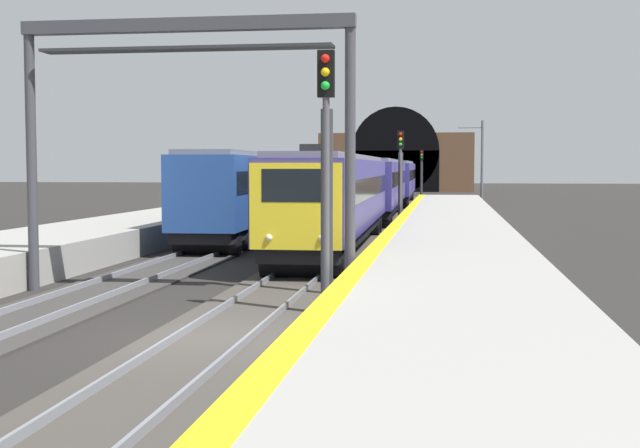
% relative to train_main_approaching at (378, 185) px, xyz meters
% --- Properties ---
extents(ground_plane, '(320.00, 320.00, 0.00)m').
position_rel_train_main_approaching_xyz_m(ground_plane, '(-40.13, 0.00, -2.23)').
color(ground_plane, '#282623').
extents(platform_right, '(112.00, 4.84, 1.06)m').
position_rel_train_main_approaching_xyz_m(platform_right, '(-40.13, -4.60, -1.69)').
color(platform_right, '#9E9B93').
rests_on(platform_right, ground_plane).
extents(platform_right_edge_strip, '(112.00, 0.50, 0.01)m').
position_rel_train_main_approaching_xyz_m(platform_right_edge_strip, '(-40.13, -2.43, -1.16)').
color(platform_right_edge_strip, yellow).
rests_on(platform_right_edge_strip, platform_right).
extents(track_main_line, '(160.00, 2.94, 0.21)m').
position_rel_train_main_approaching_xyz_m(track_main_line, '(-40.13, 0.00, -2.18)').
color(track_main_line, '#423D38').
rests_on(track_main_line, ground_plane).
extents(train_main_approaching, '(64.10, 3.14, 3.88)m').
position_rel_train_main_approaching_xyz_m(train_main_approaching, '(0.00, 0.00, 0.00)').
color(train_main_approaching, navy).
rests_on(train_main_approaching, ground_plane).
extents(train_adjacent_platform, '(38.35, 3.26, 4.97)m').
position_rel_train_main_approaching_xyz_m(train_adjacent_platform, '(-6.63, 4.83, 0.10)').
color(train_adjacent_platform, '#264C99').
rests_on(train_adjacent_platform, ground_plane).
extents(railway_signal_near, '(0.39, 0.38, 6.04)m').
position_rel_train_main_approaching_xyz_m(railway_signal_near, '(-37.08, -1.76, 1.38)').
color(railway_signal_near, '#4C4C54').
rests_on(railway_signal_near, ground_plane).
extents(railway_signal_mid, '(0.39, 0.38, 5.52)m').
position_rel_train_main_approaching_xyz_m(railway_signal_mid, '(-5.56, -1.76, 1.10)').
color(railway_signal_mid, '#4C4C54').
rests_on(railway_signal_mid, ground_plane).
extents(railway_signal_far, '(0.39, 0.38, 5.17)m').
position_rel_train_main_approaching_xyz_m(railway_signal_far, '(36.67, -1.76, 0.90)').
color(railway_signal_far, '#38383D').
rests_on(railway_signal_far, ground_plane).
extents(overhead_signal_gantry, '(0.70, 9.07, 7.34)m').
position_rel_train_main_approaching_xyz_m(overhead_signal_gantry, '(-34.20, 2.41, 3.34)').
color(overhead_signal_gantry, '#3F3F47').
rests_on(overhead_signal_gantry, ground_plane).
extents(tunnel_portal, '(2.52, 20.87, 11.69)m').
position_rel_train_main_approaching_xyz_m(tunnel_portal, '(60.40, 2.41, 1.77)').
color(tunnel_portal, brown).
rests_on(tunnel_portal, ground_plane).
extents(catenary_mast_near, '(0.22, 2.18, 7.33)m').
position_rel_train_main_approaching_xyz_m(catenary_mast_near, '(18.55, -7.39, 1.55)').
color(catenary_mast_near, '#595B60').
rests_on(catenary_mast_near, ground_plane).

